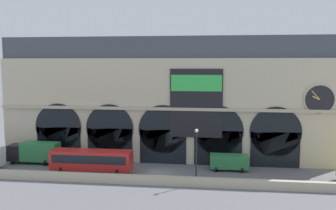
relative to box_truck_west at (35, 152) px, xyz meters
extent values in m
plane|color=slate|center=(18.92, -2.85, -1.70)|extent=(200.00, 200.00, 0.00)
cube|color=#B2A891|center=(18.92, -7.36, -1.14)|extent=(90.00, 0.70, 1.13)
cube|color=beige|center=(18.92, 4.79, 6.05)|extent=(49.79, 5.28, 15.50)
cube|color=#424751|center=(18.92, 5.09, 15.40)|extent=(49.79, 4.68, 3.20)
cube|color=black|center=(2.86, 2.10, 0.86)|extent=(6.87, 0.20, 5.12)
cylinder|color=black|center=(2.86, 2.10, 3.42)|extent=(7.23, 0.20, 7.23)
cube|color=black|center=(10.89, 2.10, 0.86)|extent=(6.87, 0.20, 5.12)
cylinder|color=black|center=(10.89, 2.10, 3.42)|extent=(7.23, 0.20, 7.23)
cube|color=black|center=(18.92, 2.10, 0.86)|extent=(6.87, 0.20, 5.12)
cylinder|color=black|center=(18.92, 2.10, 3.42)|extent=(7.23, 0.20, 7.23)
cube|color=black|center=(26.95, 2.10, 0.86)|extent=(6.87, 0.20, 5.12)
cylinder|color=black|center=(26.95, 2.10, 3.42)|extent=(7.23, 0.20, 7.23)
cube|color=black|center=(34.98, 2.10, 0.86)|extent=(6.87, 0.20, 5.12)
cylinder|color=black|center=(34.98, 2.10, 3.42)|extent=(7.23, 0.20, 7.23)
cylinder|color=beige|center=(40.68, 2.00, 8.13)|extent=(4.23, 0.25, 4.23)
cylinder|color=black|center=(40.68, 1.88, 8.13)|extent=(3.91, 0.06, 3.91)
cube|color=gold|center=(40.20, 1.82, 8.35)|extent=(1.04, 0.04, 0.60)
cube|color=gold|center=(40.12, 1.80, 8.74)|extent=(1.22, 0.04, 1.30)
cube|color=black|center=(23.75, 1.98, 7.34)|extent=(7.53, 0.12, 9.87)
cube|color=green|center=(23.75, 1.90, 10.27)|extent=(7.23, 0.04, 2.33)
cube|color=#B6AB91|center=(18.92, 2.00, 6.49)|extent=(49.79, 0.50, 0.44)
cube|color=black|center=(-2.86, 0.00, -0.13)|extent=(2.00, 2.30, 2.30)
cube|color=#2D7A42|center=(0.89, 0.00, 0.07)|extent=(5.50, 2.30, 2.70)
cylinder|color=black|center=(-2.96, -1.04, -1.28)|extent=(0.28, 0.84, 0.84)
cylinder|color=black|center=(-2.96, 1.03, -1.28)|extent=(0.28, 0.84, 0.84)
cylinder|color=black|center=(2.14, -1.04, -1.28)|extent=(0.28, 0.84, 0.84)
cylinder|color=black|center=(2.14, 1.03, -1.28)|extent=(0.28, 0.84, 0.84)
cube|color=red|center=(9.95, -3.63, 0.10)|extent=(11.00, 2.50, 2.60)
cube|color=black|center=(9.95, -4.90, 0.45)|extent=(10.12, 0.04, 1.10)
cylinder|color=black|center=(6.10, -4.76, -1.20)|extent=(0.28, 1.00, 1.00)
cylinder|color=black|center=(6.10, -2.51, -1.20)|extent=(0.28, 1.00, 1.00)
cylinder|color=black|center=(13.80, -4.76, -1.20)|extent=(0.28, 1.00, 1.00)
cylinder|color=black|center=(13.80, -2.51, -1.20)|extent=(0.28, 1.00, 1.00)
cube|color=#2D7A42|center=(28.46, -0.15, -0.43)|extent=(5.20, 2.00, 1.86)
cylinder|color=black|center=(26.70, -1.05, -1.36)|extent=(0.28, 0.68, 0.68)
cylinder|color=black|center=(26.70, 0.75, -1.36)|extent=(0.28, 0.68, 0.68)
cylinder|color=black|center=(30.23, -1.05, -1.36)|extent=(0.28, 0.68, 0.68)
cylinder|color=black|center=(30.23, 0.75, -1.36)|extent=(0.28, 0.68, 0.68)
cylinder|color=black|center=(24.22, -6.56, 1.55)|extent=(0.16, 0.16, 6.50)
sphere|color=#F2EDCC|center=(24.22, -6.56, 4.98)|extent=(0.44, 0.44, 0.44)
camera|label=1|loc=(26.10, -49.79, 13.13)|focal=38.82mm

